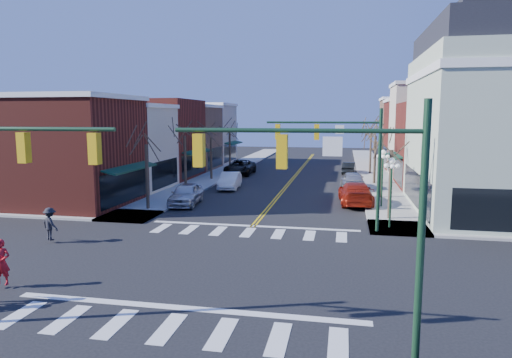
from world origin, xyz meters
The scene contains 33 objects.
ground centered at (0.00, 0.00, 0.00)m, with size 160.00×160.00×0.00m, color black.
sidewalk_left centered at (-8.75, 20.00, 0.07)m, with size 3.50×70.00×0.15m, color #9E9B93.
sidewalk_right centered at (8.75, 20.00, 0.07)m, with size 3.50×70.00×0.15m, color #9E9B93.
bldg_left_brick_a centered at (-15.50, 11.75, 4.00)m, with size 10.00×8.50×8.00m, color maroon.
bldg_left_stucco_a centered at (-15.50, 19.50, 3.75)m, with size 10.00×7.00×7.50m, color beige.
bldg_left_brick_b centered at (-15.50, 27.50, 4.25)m, with size 10.00×9.00×8.50m, color maroon.
bldg_left_tan centered at (-15.50, 35.75, 3.90)m, with size 10.00×7.50×7.80m, color #856249.
bldg_left_stucco_b centered at (-15.50, 43.50, 4.10)m, with size 10.00×8.00×8.20m, color beige.
bldg_right_brick_a centered at (15.50, 25.75, 4.00)m, with size 10.00×8.50×8.00m, color maroon.
bldg_right_stucco centered at (15.50, 33.50, 5.00)m, with size 10.00×7.00×10.00m, color beige.
bldg_right_brick_b centered at (15.50, 41.00, 4.25)m, with size 10.00×8.00×8.50m, color maroon.
bldg_right_tan centered at (15.50, 49.00, 4.50)m, with size 10.00×8.00×9.00m, color #856249.
victorian_corner centered at (16.50, 14.50, 6.66)m, with size 12.25×14.25×13.30m.
traffic_mast_near_right centered at (5.55, -7.40, 4.71)m, with size 6.60×0.28×7.20m.
traffic_mast_far_right centered at (5.55, 7.40, 4.71)m, with size 6.60×0.28×7.20m.
lamppost_corner centered at (8.20, 8.50, 2.96)m, with size 0.36×0.36×4.33m.
lamppost_midblock centered at (8.20, 15.00, 2.96)m, with size 0.36×0.36×4.33m.
tree_left_a centered at (-8.40, 11.00, 2.38)m, with size 0.24×0.24×4.76m, color #382B21.
tree_left_b centered at (-8.40, 19.00, 2.52)m, with size 0.24×0.24×5.04m, color #382B21.
tree_left_c centered at (-8.40, 27.00, 2.27)m, with size 0.24×0.24×4.55m, color #382B21.
tree_left_d centered at (-8.40, 35.00, 2.45)m, with size 0.24×0.24×4.90m, color #382B21.
tree_right_a centered at (8.40, 11.00, 2.31)m, with size 0.24×0.24×4.62m, color #382B21.
tree_right_b centered at (8.40, 19.00, 2.59)m, with size 0.24×0.24×5.18m, color #382B21.
tree_right_c centered at (8.40, 27.00, 2.42)m, with size 0.24×0.24×4.83m, color #382B21.
tree_right_d centered at (8.40, 35.00, 2.48)m, with size 0.24×0.24×4.97m, color #382B21.
car_left_near centered at (-6.40, 13.48, 0.83)m, with size 1.96×4.88×1.66m, color #BBBBC0.
car_left_mid centered at (-5.01, 21.61, 0.77)m, with size 1.63×4.67×1.54m, color silver.
car_left_far centered at (-6.40, 31.89, 0.86)m, with size 2.84×6.16×1.71m, color black.
car_right_near centered at (6.35, 16.22, 0.86)m, with size 2.42×5.94×1.72m, color maroon.
car_right_mid centered at (6.25, 23.34, 0.86)m, with size 2.04×5.06×1.72m, color #A4A4A9.
car_right_far centered at (6.01, 35.28, 0.68)m, with size 1.44×4.13×1.36m, color black.
pedestrian_red_a centered at (-7.72, -4.16, 1.06)m, with size 0.67×0.44×1.82m, color red.
pedestrian_dark_b centered at (-9.95, 2.05, 1.04)m, with size 1.15×0.66×1.77m, color black.
Camera 1 is at (5.43, -19.23, 6.78)m, focal length 32.00 mm.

